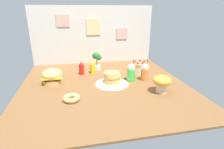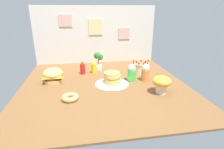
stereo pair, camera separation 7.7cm
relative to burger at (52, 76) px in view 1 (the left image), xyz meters
The scene contains 13 objects.
ground_plane 0.65m from the burger, 17.83° to the right, with size 1.94×2.00×0.02m, color brown.
back_wall 1.07m from the burger, 52.72° to the left, with size 1.94×0.04×0.91m.
doily_mat 0.74m from the burger, 15.91° to the right, with size 0.40×0.40×0.00m, color white.
burger is the anchor object (origin of this frame).
pancake_stack 0.73m from the burger, 15.92° to the right, with size 0.31×0.31×0.16m.
layer_cake 1.19m from the burger, ahead, with size 0.23×0.23×0.17m.
ketchup_bottle 0.43m from the burger, 32.19° to the left, with size 0.07×0.07×0.18m.
mustard_bottle 0.58m from the burger, 24.96° to the left, with size 0.07×0.07×0.18m.
cream_soda_cup 0.97m from the burger, ahead, with size 0.10×0.10×0.28m.
orange_float_cup 1.15m from the burger, ahead, with size 0.10×0.10×0.28m.
donut_pink_glaze 0.58m from the burger, 67.03° to the right, with size 0.17×0.17×0.05m.
potted_plant 0.71m from the burger, 32.30° to the left, with size 0.14×0.11×0.28m.
mushroom_stool 1.30m from the burger, 24.36° to the right, with size 0.20×0.20×0.19m.
Camera 1 is at (-0.32, -1.99, 0.85)m, focal length 29.10 mm.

